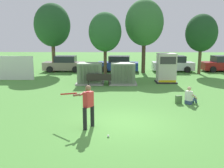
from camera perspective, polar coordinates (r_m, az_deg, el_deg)
name	(u,v)px	position (r m, az deg, el deg)	size (l,w,h in m)	color
ground_plane	(124,123)	(10.80, 2.71, -8.73)	(96.00, 96.00, 0.00)	#51933D
fence_panel	(5,68)	(22.84, -23.17, 3.37)	(4.80, 0.12, 2.00)	white
transformer_west	(90,74)	(19.24, -5.00, 2.33)	(2.10, 1.70, 1.62)	#9E9B93
transformer_mid_west	(123,74)	(19.15, 2.48, 2.32)	(2.10, 1.70, 1.62)	#9E9B93
generator_enclosure	(166,68)	(20.20, 12.22, 3.53)	(1.60, 1.40, 2.30)	#262626
park_bench	(99,79)	(18.40, -3.05, 1.17)	(1.83, 0.59, 0.92)	#2D2823
batter	(87,104)	(9.97, -5.64, -4.56)	(1.48, 1.09, 1.74)	black
sports_ball	(108,136)	(9.31, -0.86, -11.71)	(0.09, 0.09, 0.09)	white
seated_spectator	(190,97)	(14.20, 17.29, -2.85)	(0.77, 0.69, 0.96)	#384C75
backpack	(178,100)	(14.16, 14.87, -3.45)	(0.36, 0.32, 0.44)	#4C723F
tree_left	(52,25)	(26.25, -13.41, 12.86)	(3.57, 3.57, 6.82)	brown
tree_center_left	(105,32)	(23.63, -1.59, 11.69)	(3.03, 3.03, 5.80)	#4C3828
tree_center_right	(144,23)	(25.18, 7.35, 13.59)	(3.72, 3.72, 7.10)	#4C3828
tree_right	(201,33)	(25.72, 19.65, 10.84)	(2.98, 2.98, 5.69)	brown
parked_car_leftmost	(65,64)	(26.57, -10.71, 4.44)	(4.22, 1.97, 1.62)	gray
parked_car_left_of_center	(118,64)	(26.00, 1.43, 4.49)	(4.33, 2.20, 1.62)	navy
parked_car_right_of_center	(173,64)	(26.86, 13.72, 4.39)	(4.25, 2.01, 1.62)	silver
parked_car_rightmost	(222,64)	(28.69, 23.68, 4.18)	(4.34, 2.22, 1.62)	maroon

